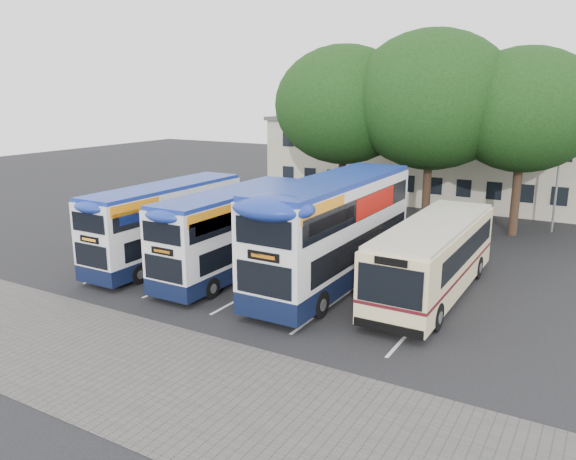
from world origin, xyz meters
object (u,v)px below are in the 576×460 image
(tree_left, at_px, (344,105))
(tree_right, at_px, (524,110))
(bus_dd_left, at_px, (167,220))
(bus_dd_right, at_px, (335,227))
(bus_dd_mid, at_px, (234,229))
(bus_single, at_px, (434,254))
(tree_mid, at_px, (432,100))
(lamp_post, at_px, (561,147))

(tree_left, height_order, tree_right, tree_left)
(bus_dd_left, bearing_deg, bus_dd_right, 8.41)
(bus_dd_mid, bearing_deg, tree_left, 92.42)
(bus_dd_right, height_order, bus_single, bus_dd_right)
(tree_right, relative_size, bus_dd_mid, 1.14)
(bus_dd_mid, height_order, bus_dd_right, bus_dd_right)
(bus_dd_left, bearing_deg, tree_mid, 57.28)
(tree_mid, relative_size, bus_dd_mid, 1.26)
(bus_dd_right, bearing_deg, tree_mid, 88.48)
(lamp_post, xyz_separation_m, bus_single, (-3.17, -14.01, -3.34))
(bus_dd_left, distance_m, bus_dd_mid, 3.84)
(tree_left, distance_m, bus_dd_right, 13.63)
(tree_mid, bearing_deg, lamp_post, 20.85)
(tree_right, distance_m, bus_dd_mid, 17.93)
(bus_dd_mid, xyz_separation_m, bus_dd_right, (4.52, 1.04, 0.42))
(tree_left, relative_size, tree_mid, 0.94)
(bus_single, bearing_deg, bus_dd_mid, -167.19)
(lamp_post, xyz_separation_m, bus_dd_left, (-15.64, -16.17, -2.95))
(tree_mid, relative_size, bus_single, 1.14)
(lamp_post, relative_size, tree_right, 0.85)
(lamp_post, distance_m, tree_right, 3.41)
(lamp_post, relative_size, bus_single, 0.88)
(bus_dd_right, relative_size, bus_single, 1.09)
(tree_right, height_order, bus_single, tree_right)
(bus_dd_right, bearing_deg, bus_dd_mid, -167.06)
(tree_mid, xyz_separation_m, bus_single, (3.77, -11.37, -5.94))
(tree_left, bearing_deg, bus_single, -49.69)
(tree_mid, distance_m, bus_dd_mid, 15.23)
(lamp_post, distance_m, bus_dd_right, 16.80)
(bus_dd_right, bearing_deg, tree_right, 67.78)
(tree_left, height_order, bus_dd_left, tree_left)
(bus_dd_left, relative_size, bus_dd_right, 0.83)
(bus_dd_mid, bearing_deg, lamp_post, 53.56)
(bus_dd_left, distance_m, bus_dd_right, 8.46)
(tree_left, xyz_separation_m, bus_dd_right, (5.06, -11.72, -4.78))
(lamp_post, bearing_deg, tree_left, -165.40)
(tree_left, xyz_separation_m, bus_single, (9.16, -10.80, -5.61))
(lamp_post, height_order, tree_left, tree_left)
(lamp_post, bearing_deg, bus_single, -102.76)
(lamp_post, bearing_deg, bus_dd_left, -134.03)
(tree_mid, relative_size, tree_right, 1.10)
(tree_right, xyz_separation_m, bus_single, (-1.24, -12.14, -5.43))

